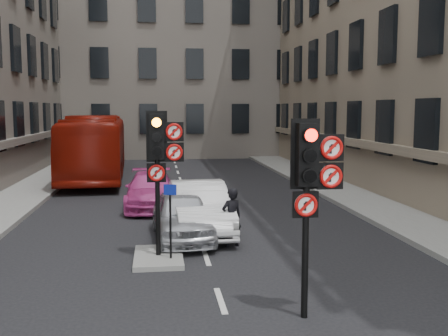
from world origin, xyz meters
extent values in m
cube|color=gray|center=(7.20, 12.00, 0.08)|extent=(3.00, 50.00, 0.16)
cube|color=gray|center=(-1.20, 5.00, 0.06)|extent=(1.20, 2.00, 0.12)
cube|color=gray|center=(0.00, 38.00, 10.00)|extent=(30.00, 14.00, 20.00)
cylinder|color=black|center=(1.40, 1.00, 1.20)|extent=(0.12, 0.12, 2.40)
cube|color=black|center=(1.40, 1.00, 2.95)|extent=(0.36, 0.28, 1.10)
cube|color=black|center=(1.40, 1.13, 2.95)|extent=(0.52, 0.03, 1.25)
cylinder|color=#FF1407|center=(1.40, 0.76, 3.30)|extent=(0.22, 0.01, 0.22)
cylinder|color=black|center=(1.40, 0.76, 2.95)|extent=(0.22, 0.01, 0.22)
cylinder|color=black|center=(1.40, 0.76, 2.60)|extent=(0.22, 0.01, 0.22)
cube|color=black|center=(1.82, 0.98, 3.07)|extent=(0.47, 0.05, 0.47)
cylinder|color=white|center=(1.82, 0.94, 3.07)|extent=(0.41, 0.02, 0.41)
torus|color=#BF0C0A|center=(1.82, 0.93, 3.07)|extent=(0.41, 0.06, 0.41)
cube|color=#BF0C0A|center=(1.82, 0.92, 3.07)|extent=(0.25, 0.01, 0.25)
cube|color=black|center=(1.82, 0.98, 2.57)|extent=(0.47, 0.05, 0.47)
cylinder|color=white|center=(1.82, 0.94, 2.57)|extent=(0.41, 0.02, 0.41)
torus|color=#BF0C0A|center=(1.82, 0.93, 2.57)|extent=(0.41, 0.06, 0.41)
cube|color=#BF0C0A|center=(1.82, 0.92, 2.57)|extent=(0.25, 0.01, 0.25)
cube|color=black|center=(1.38, 0.98, 2.07)|extent=(0.47, 0.05, 0.47)
cylinder|color=white|center=(1.38, 0.94, 2.07)|extent=(0.41, 0.02, 0.41)
torus|color=#BF0C0A|center=(1.38, 0.93, 2.07)|extent=(0.41, 0.06, 0.41)
cube|color=#BF0C0A|center=(1.38, 0.92, 2.07)|extent=(0.25, 0.01, 0.25)
cylinder|color=black|center=(-1.20, 5.00, 1.32)|extent=(0.12, 0.12, 2.40)
cube|color=black|center=(-1.20, 5.00, 3.07)|extent=(0.36, 0.28, 1.10)
cube|color=black|center=(-1.20, 5.13, 3.07)|extent=(0.52, 0.03, 1.25)
cylinder|color=orange|center=(-1.20, 4.75, 3.42)|extent=(0.22, 0.02, 0.22)
cylinder|color=black|center=(-1.20, 4.75, 3.07)|extent=(0.22, 0.02, 0.22)
cylinder|color=black|center=(-1.20, 4.75, 2.72)|extent=(0.22, 0.02, 0.22)
cube|color=black|center=(-0.78, 4.98, 3.19)|extent=(0.47, 0.05, 0.47)
cylinder|color=white|center=(-0.78, 4.94, 3.19)|extent=(0.41, 0.02, 0.41)
torus|color=#BF0C0A|center=(-0.78, 4.92, 3.19)|extent=(0.41, 0.06, 0.41)
cube|color=#BF0C0A|center=(-0.78, 4.92, 3.19)|extent=(0.25, 0.02, 0.25)
cube|color=black|center=(-0.78, 4.98, 2.69)|extent=(0.47, 0.05, 0.47)
cylinder|color=white|center=(-0.78, 4.94, 2.69)|extent=(0.41, 0.02, 0.41)
torus|color=#BF0C0A|center=(-0.78, 4.92, 2.69)|extent=(0.41, 0.06, 0.41)
cube|color=#BF0C0A|center=(-0.78, 4.92, 2.69)|extent=(0.25, 0.02, 0.25)
cube|color=black|center=(-1.22, 4.98, 2.19)|extent=(0.47, 0.05, 0.47)
cylinder|color=white|center=(-1.22, 4.94, 2.19)|extent=(0.41, 0.02, 0.41)
torus|color=#BF0C0A|center=(-1.22, 4.92, 2.19)|extent=(0.41, 0.06, 0.41)
cube|color=#BF0C0A|center=(-1.22, 4.92, 2.19)|extent=(0.25, 0.02, 0.25)
imported|color=#AAACB2|center=(-0.51, 7.00, 0.69)|extent=(1.81, 4.13, 1.38)
imported|color=silver|center=(0.04, 7.75, 0.76)|extent=(1.83, 4.71, 1.53)
imported|color=#C5398A|center=(-1.46, 12.01, 0.66)|extent=(1.88, 4.56, 1.32)
imported|color=maroon|center=(-4.50, 20.91, 1.70)|extent=(3.40, 12.30, 3.39)
imported|color=black|center=(-0.23, 10.94, 0.51)|extent=(0.68, 1.74, 1.02)
imported|color=black|center=(0.79, 6.00, 0.81)|extent=(0.69, 0.57, 1.61)
cylinder|color=black|center=(-0.90, 4.66, 1.01)|extent=(0.05, 0.05, 1.79)
cube|color=#0D2097|center=(-0.90, 4.62, 1.82)|extent=(0.31, 0.14, 0.25)
camera|label=1|loc=(-1.19, -7.84, 3.75)|focal=42.00mm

